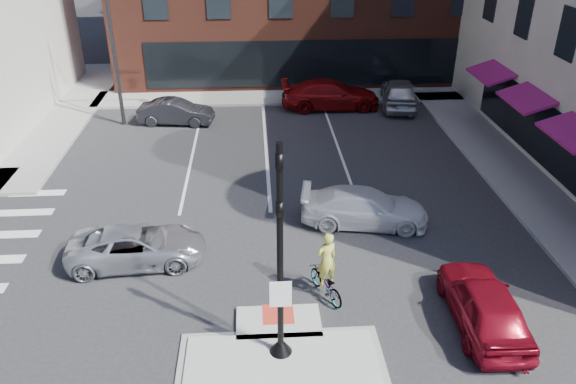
{
  "coord_description": "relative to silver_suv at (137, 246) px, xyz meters",
  "views": [
    {
      "loc": [
        -0.51,
        -10.77,
        10.79
      ],
      "look_at": [
        0.54,
        5.87,
        2.0
      ],
      "focal_mm": 35.0,
      "sensor_mm": 36.0,
      "label": 1
    }
  ],
  "objects": [
    {
      "name": "ground",
      "position": [
        4.5,
        -5.0,
        -0.62
      ],
      "size": [
        120.0,
        120.0,
        0.0
      ],
      "primitive_type": "plane",
      "color": "#28282B",
      "rests_on": "ground"
    },
    {
      "name": "white_pickup",
      "position": [
        7.93,
        2.0,
        0.05
      ],
      "size": [
        4.89,
        2.58,
        1.35
      ],
      "primitive_type": "imported",
      "rotation": [
        0.0,
        0.0,
        1.42
      ],
      "color": "white",
      "rests_on": "ground"
    },
    {
      "name": "silver_suv",
      "position": [
        0.0,
        0.0,
        0.0
      ],
      "size": [
        4.61,
        2.36,
        1.24
      ],
      "primitive_type": "imported",
      "rotation": [
        0.0,
        0.0,
        1.64
      ],
      "color": "silver",
      "rests_on": "ground"
    },
    {
      "name": "refuge_island",
      "position": [
        4.5,
        -5.26,
        -0.57
      ],
      "size": [
        5.4,
        4.65,
        0.13
      ],
      "color": "gray",
      "rests_on": "ground"
    },
    {
      "name": "mast_arm_signal",
      "position": [
        1.03,
        13.0,
        5.59
      ],
      "size": [
        6.1,
        2.24,
        8.0
      ],
      "color": "black",
      "rests_on": "ground"
    },
    {
      "name": "sidewalk_e",
      "position": [
        15.3,
        5.0,
        -0.55
      ],
      "size": [
        3.0,
        24.0,
        0.15
      ],
      "primitive_type": "cube",
      "color": "gray",
      "rests_on": "ground"
    },
    {
      "name": "sidewalk_n",
      "position": [
        7.5,
        17.0,
        -0.55
      ],
      "size": [
        26.0,
        3.0,
        0.15
      ],
      "primitive_type": "cube",
      "color": "gray",
      "rests_on": "ground"
    },
    {
      "name": "bg_car_silver",
      "position": [
        12.33,
        14.96,
        0.21
      ],
      "size": [
        2.72,
        5.11,
        1.66
      ],
      "primitive_type": "imported",
      "rotation": [
        0.0,
        0.0,
        2.98
      ],
      "color": "#AAACB1",
      "rests_on": "ground"
    },
    {
      "name": "bg_car_dark",
      "position": [
        -0.19,
        12.94,
        0.03
      ],
      "size": [
        4.1,
        1.86,
        1.3
      ],
      "primitive_type": "imported",
      "rotation": [
        0.0,
        0.0,
        1.45
      ],
      "color": "#232328",
      "rests_on": "ground"
    },
    {
      "name": "red_sedan",
      "position": [
        10.24,
        -3.74,
        0.1
      ],
      "size": [
        1.83,
        4.3,
        1.45
      ],
      "primitive_type": "imported",
      "rotation": [
        0.0,
        0.0,
        3.11
      ],
      "color": "maroon",
      "rests_on": "ground"
    },
    {
      "name": "bg_car_red",
      "position": [
        8.36,
        14.92,
        0.19
      ],
      "size": [
        5.58,
        2.3,
        1.61
      ],
      "primitive_type": "imported",
      "rotation": [
        0.0,
        0.0,
        1.58
      ],
      "color": "maroon",
      "rests_on": "ground"
    },
    {
      "name": "signal_pole",
      "position": [
        4.5,
        -4.6,
        1.73
      ],
      "size": [
        0.6,
        0.6,
        5.98
      ],
      "color": "black",
      "rests_on": "refuge_island"
    },
    {
      "name": "cyclist",
      "position": [
        5.98,
        -2.2,
        0.13
      ],
      "size": [
        1.28,
        1.87,
        2.23
      ],
      "rotation": [
        0.0,
        0.0,
        3.56
      ],
      "color": "#3F3F44",
      "rests_on": "ground"
    }
  ]
}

